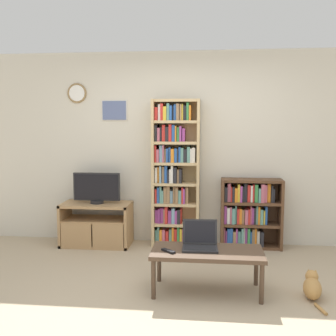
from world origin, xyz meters
TOP-DOWN VIEW (x-y plane):
  - ground_plane at (0.00, 0.00)m, footprint 18.00×18.00m
  - wall_back at (-0.01, 1.90)m, footprint 6.32×0.09m
  - tv_stand at (-1.13, 1.59)m, footprint 0.92×0.47m
  - television at (-1.12, 1.60)m, footprint 0.63×0.18m
  - bookshelf_tall at (-0.09, 1.73)m, footprint 0.63×0.28m
  - bookshelf_short at (0.89, 1.72)m, footprint 0.79×0.28m
  - coffee_table at (0.36, 0.25)m, footprint 1.08×0.50m
  - laptop at (0.29, 0.32)m, footprint 0.35×0.30m
  - remote_near_laptop at (-0.01, 0.16)m, footprint 0.15×0.14m
  - cat at (1.36, 0.22)m, footprint 0.21×0.51m

SIDE VIEW (x-z plane):
  - ground_plane at x=0.00m, z-range 0.00..0.00m
  - cat at x=1.36m, z-range -0.02..0.23m
  - tv_stand at x=-1.13m, z-range 0.00..0.58m
  - coffee_table at x=0.36m, z-range 0.16..0.58m
  - remote_near_laptop at x=-0.01m, z-range 0.42..0.44m
  - bookshelf_short at x=0.89m, z-range 0.00..0.92m
  - laptop at x=0.29m, z-range 0.35..0.61m
  - television at x=-1.12m, z-range 0.57..0.99m
  - bookshelf_tall at x=-0.09m, z-range 0.00..1.96m
  - wall_back at x=-0.01m, z-range 0.00..2.60m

